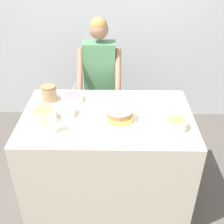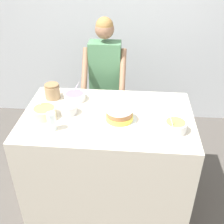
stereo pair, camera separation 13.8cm
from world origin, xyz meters
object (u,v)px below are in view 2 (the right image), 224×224
object	(u,v)px
cake	(119,115)
ceramic_plate	(156,114)
frosting_bowl_yellow	(44,112)
frosting_bowl_olive	(175,126)
stoneware_jar	(52,91)
frosting_bowl_pink	(69,109)
drinking_glass	(52,121)
person_baker	(105,75)
frosting_bowl_purple	(75,96)

from	to	relation	value
cake	ceramic_plate	xyz separation A→B (m)	(0.31, 0.11, -0.04)
frosting_bowl_yellow	frosting_bowl_olive	bearing A→B (deg)	-5.63
stoneware_jar	frosting_bowl_pink	bearing A→B (deg)	-50.60
frosting_bowl_yellow	drinking_glass	size ratio (longest dim) A/B	1.33
person_baker	frosting_bowl_yellow	distance (m)	0.93
cake	frosting_bowl_olive	size ratio (longest dim) A/B	1.63
cake	ceramic_plate	bearing A→B (deg)	19.42
drinking_glass	ceramic_plate	world-z (taller)	drinking_glass
person_baker	cake	size ratio (longest dim) A/B	5.54
cake	frosting_bowl_pink	size ratio (longest dim) A/B	2.03
ceramic_plate	frosting_bowl_yellow	bearing A→B (deg)	-173.40
frosting_bowl_pink	ceramic_plate	distance (m)	0.75
cake	ceramic_plate	world-z (taller)	cake
cake	stoneware_jar	bearing A→B (deg)	153.38
frosting_bowl_pink	person_baker	bearing A→B (deg)	72.68
person_baker	drinking_glass	world-z (taller)	person_baker
frosting_bowl_purple	stoneware_jar	size ratio (longest dim) A/B	1.38
person_baker	frosting_bowl_pink	xyz separation A→B (m)	(-0.23, -0.75, 0.02)
frosting_bowl_pink	frosting_bowl_olive	distance (m)	0.91
frosting_bowl_purple	drinking_glass	world-z (taller)	drinking_glass
frosting_bowl_pink	frosting_bowl_purple	bearing A→B (deg)	88.98
frosting_bowl_purple	person_baker	bearing A→B (deg)	65.73
frosting_bowl_yellow	drinking_glass	world-z (taller)	frosting_bowl_yellow
frosting_bowl_pink	stoneware_jar	xyz separation A→B (m)	(-0.21, 0.25, 0.03)
person_baker	frosting_bowl_olive	distance (m)	1.14
person_baker	frosting_bowl_olive	world-z (taller)	person_baker
frosting_bowl_pink	frosting_bowl_olive	xyz separation A→B (m)	(0.89, -0.18, 0.00)
cake	frosting_bowl_pink	world-z (taller)	frosting_bowl_pink
frosting_bowl_olive	frosting_bowl_purple	world-z (taller)	frosting_bowl_olive
frosting_bowl_purple	frosting_bowl_pink	bearing A→B (deg)	-91.02
person_baker	frosting_bowl_olive	xyz separation A→B (m)	(0.65, -0.93, 0.02)
drinking_glass	ceramic_plate	xyz separation A→B (m)	(0.83, 0.28, -0.07)
frosting_bowl_yellow	frosting_bowl_purple	xyz separation A→B (m)	(0.19, 0.31, -0.01)
frosting_bowl_pink	frosting_bowl_purple	distance (m)	0.24
frosting_bowl_purple	drinking_glass	size ratio (longest dim) A/B	1.31
person_baker	frosting_bowl_purple	bearing A→B (deg)	-114.27
frosting_bowl_pink	frosting_bowl_purple	size ratio (longest dim) A/B	0.72
frosting_bowl_olive	frosting_bowl_pink	bearing A→B (deg)	168.63
frosting_bowl_olive	ceramic_plate	bearing A→B (deg)	122.54
frosting_bowl_pink	drinking_glass	bearing A→B (deg)	-107.65
frosting_bowl_olive	ceramic_plate	size ratio (longest dim) A/B	0.68
cake	frosting_bowl_olive	distance (m)	0.46
drinking_glass	stoneware_jar	bearing A→B (deg)	104.69
person_baker	cake	world-z (taller)	person_baker
cake	drinking_glass	xyz separation A→B (m)	(-0.52, -0.17, 0.03)
frosting_bowl_yellow	drinking_glass	distance (m)	0.21
person_baker	frosting_bowl_purple	distance (m)	0.56
frosting_bowl_yellow	frosting_bowl_olive	size ratio (longest dim) A/B	1.14
ceramic_plate	stoneware_jar	bearing A→B (deg)	167.25
stoneware_jar	frosting_bowl_yellow	bearing A→B (deg)	-86.69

